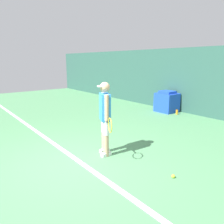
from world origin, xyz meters
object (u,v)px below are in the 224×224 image
tennis_player (105,115)px  covered_chair (167,102)px  water_bottle (177,112)px  tennis_ball (173,176)px

tennis_player → covered_chair: size_ratio=1.89×
covered_chair → water_bottle: size_ratio=4.01×
tennis_player → water_bottle: 4.84m
water_bottle → tennis_ball: bearing=-55.0°
tennis_player → water_bottle: bearing=131.4°
water_bottle → tennis_player: bearing=-73.9°
covered_chair → water_bottle: 0.68m
tennis_player → covered_chair: tennis_player is taller
tennis_ball → covered_chair: bearing=129.5°
tennis_ball → water_bottle: (-2.95, 4.21, 0.07)m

